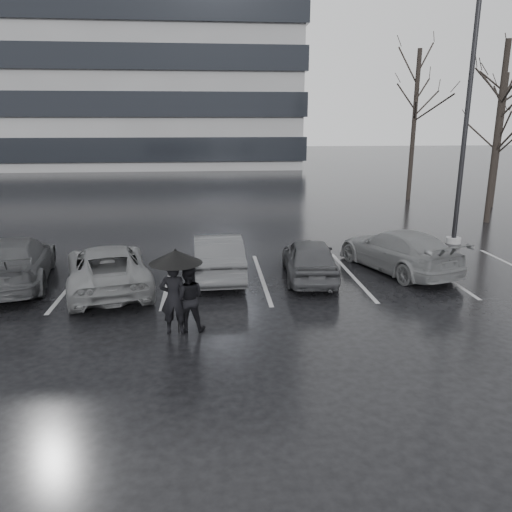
{
  "coord_description": "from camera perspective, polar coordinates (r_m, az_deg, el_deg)",
  "views": [
    {
      "loc": [
        -0.93,
        -11.88,
        4.64
      ],
      "look_at": [
        0.29,
        1.0,
        1.1
      ],
      "focal_mm": 35.0,
      "sensor_mm": 36.0,
      "label": 1
    }
  ],
  "objects": [
    {
      "name": "car_west_c",
      "position": [
        15.98,
        -26.0,
        -0.55
      ],
      "size": [
        2.85,
        5.11,
        1.4
      ],
      "primitive_type": "imported",
      "rotation": [
        0.0,
        0.0,
        3.33
      ],
      "color": "black",
      "rests_on": "ground"
    },
    {
      "name": "lamp_post",
      "position": [
        20.39,
        22.92,
        14.22
      ],
      "size": [
        0.56,
        0.56,
        10.19
      ],
      "rotation": [
        0.0,
        0.0,
        -0.21
      ],
      "color": "gray",
      "rests_on": "ground"
    },
    {
      "name": "stall_stripes",
      "position": [
        15.11,
        -4.65,
        -2.63
      ],
      "size": [
        19.72,
        5.0,
        0.0
      ],
      "color": "#9A9A9D",
      "rests_on": "ground"
    },
    {
      "name": "office_building",
      "position": [
        64.22,
        -26.64,
        22.49
      ],
      "size": [
        61.0,
        26.0,
        29.0
      ],
      "color": "gray",
      "rests_on": "ground"
    },
    {
      "name": "car_west_a",
      "position": [
        15.18,
        -4.42,
        0.07
      ],
      "size": [
        1.56,
        4.08,
        1.33
      ],
      "primitive_type": "imported",
      "rotation": [
        0.0,
        0.0,
        3.18
      ],
      "color": "#2A2A2C",
      "rests_on": "ground"
    },
    {
      "name": "pedestrian_right",
      "position": [
        11.34,
        -7.76,
        -4.82
      ],
      "size": [
        0.76,
        0.6,
        1.53
      ],
      "primitive_type": "imported",
      "rotation": [
        0.0,
        0.0,
        3.11
      ],
      "color": "black",
      "rests_on": "ground"
    },
    {
      "name": "pedestrian_left",
      "position": [
        11.22,
        -9.4,
        -4.76
      ],
      "size": [
        0.62,
        0.43,
        1.66
      ],
      "primitive_type": "imported",
      "rotation": [
        0.0,
        0.0,
        3.09
      ],
      "color": "black",
      "rests_on": "ground"
    },
    {
      "name": "tree_ne",
      "position": [
        30.15,
        25.97,
        11.64
      ],
      "size": [
        0.26,
        0.26,
        7.0
      ],
      "primitive_type": "cylinder",
      "color": "black",
      "rests_on": "ground"
    },
    {
      "name": "ground",
      "position": [
        12.79,
        -0.87,
        -5.97
      ],
      "size": [
        160.0,
        160.0,
        0.0
      ],
      "primitive_type": "plane",
      "color": "black",
      "rests_on": "ground"
    },
    {
      "name": "car_west_b",
      "position": [
        14.58,
        -16.62,
        -1.28
      ],
      "size": [
        3.13,
        4.96,
        1.27
      ],
      "primitive_type": "imported",
      "rotation": [
        0.0,
        0.0,
        3.38
      ],
      "color": "#4B4B4E",
      "rests_on": "ground"
    },
    {
      "name": "tree_north",
      "position": [
        31.25,
        17.58,
        13.9
      ],
      "size": [
        0.26,
        0.26,
        8.5
      ],
      "primitive_type": "cylinder",
      "color": "black",
      "rests_on": "ground"
    },
    {
      "name": "car_main",
      "position": [
        15.04,
        6.14,
        -0.27
      ],
      "size": [
        1.77,
        3.77,
        1.25
      ],
      "primitive_type": "imported",
      "rotation": [
        0.0,
        0.0,
        3.06
      ],
      "color": "black",
      "rests_on": "ground"
    },
    {
      "name": "umbrella",
      "position": [
        10.91,
        -9.17,
        -0.07
      ],
      "size": [
        1.16,
        1.16,
        1.96
      ],
      "color": "black",
      "rests_on": "ground"
    },
    {
      "name": "tree_east",
      "position": [
        25.42,
        25.83,
        12.38
      ],
      "size": [
        0.26,
        0.26,
        8.0
      ],
      "primitive_type": "cylinder",
      "color": "black",
      "rests_on": "ground"
    },
    {
      "name": "car_east",
      "position": [
        16.37,
        15.9,
        0.63
      ],
      "size": [
        3.22,
        4.88,
        1.31
      ],
      "primitive_type": "imported",
      "rotation": [
        0.0,
        0.0,
        3.48
      ],
      "color": "#4B4B4E",
      "rests_on": "ground"
    }
  ]
}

